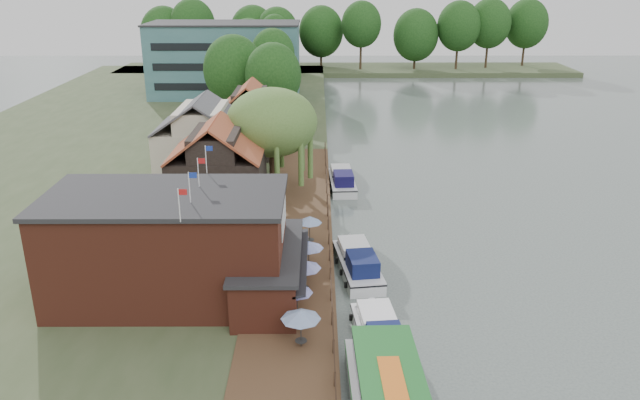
{
  "coord_description": "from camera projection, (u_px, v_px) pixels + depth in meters",
  "views": [
    {
      "loc": [
        -6.18,
        -38.3,
        21.73
      ],
      "look_at": [
        -6.0,
        12.0,
        3.0
      ],
      "focal_mm": 35.0,
      "sensor_mm": 36.0,
      "label": 1
    }
  ],
  "objects": [
    {
      "name": "bank_tree_4",
      "position": [
        277.0,
        50.0,
        123.26
      ],
      "size": [
        7.81,
        7.81,
        11.21
      ],
      "primitive_type": null,
      "color": "#143811",
      "rests_on": "land_bank"
    },
    {
      "name": "umbrella_2",
      "position": [
        304.0,
        277.0,
        41.86
      ],
      "size": [
        2.39,
        2.39,
        2.38
      ],
      "primitive_type": null,
      "color": "navy",
      "rests_on": "quay_deck"
    },
    {
      "name": "quay_rail",
      "position": [
        328.0,
        223.0,
        52.79
      ],
      "size": [
        0.2,
        49.0,
        1.0
      ],
      "primitive_type": null,
      "color": "black",
      "rests_on": "land_bank"
    },
    {
      "name": "umbrella_1",
      "position": [
        297.0,
        302.0,
        38.7
      ],
      "size": [
        2.01,
        2.01,
        2.38
      ],
      "primitive_type": null,
      "color": "navy",
      "rests_on": "quay_deck"
    },
    {
      "name": "bank_tree_0",
      "position": [
        273.0,
        88.0,
        81.98
      ],
      "size": [
        7.39,
        7.39,
        11.86
      ],
      "primitive_type": null,
      "color": "#143811",
      "rests_on": "land_bank"
    },
    {
      "name": "cruiser_1",
      "position": [
        358.0,
        259.0,
        47.03
      ],
      "size": [
        4.23,
        9.61,
        2.23
      ],
      "primitive_type": null,
      "rotation": [
        0.0,
        0.0,
        0.14
      ],
      "color": "silver",
      "rests_on": "ground"
    },
    {
      "name": "land_bank",
      "position": [
        123.0,
        154.0,
        76.02
      ],
      "size": [
        50.0,
        140.0,
        1.0
      ],
      "primitive_type": "cube",
      "color": "#384728",
      "rests_on": "ground"
    },
    {
      "name": "bank_tree_1",
      "position": [
        234.0,
        80.0,
        86.29
      ],
      "size": [
        8.37,
        8.37,
        12.42
      ],
      "primitive_type": null,
      "color": "#143811",
      "rests_on": "land_bank"
    },
    {
      "name": "cottage_b",
      "position": [
        203.0,
        139.0,
        64.09
      ],
      "size": [
        9.6,
        8.6,
        8.5
      ],
      "primitive_type": null,
      "color": "beige",
      "rests_on": "land_bank"
    },
    {
      "name": "bank_tree_2",
      "position": [
        273.0,
        68.0,
        97.15
      ],
      "size": [
        6.8,
        6.8,
        12.23
      ],
      "primitive_type": null,
      "color": "#143811",
      "rests_on": "land_bank"
    },
    {
      "name": "cruiser_2",
      "position": [
        342.0,
        178.0,
        65.49
      ],
      "size": [
        3.31,
        9.07,
        2.13
      ],
      "primitive_type": null,
      "rotation": [
        0.0,
        0.0,
        0.05
      ],
      "color": "silver",
      "rests_on": "ground"
    },
    {
      "name": "ground",
      "position": [
        406.0,
        300.0,
        43.49
      ],
      "size": [
        260.0,
        260.0,
        0.0
      ],
      "primitive_type": "plane",
      "color": "#495551",
      "rests_on": "ground"
    },
    {
      "name": "bank_tree_5",
      "position": [
        275.0,
        43.0,
        130.58
      ],
      "size": [
        6.15,
        6.15,
        11.94
      ],
      "primitive_type": null,
      "color": "#143811",
      "rests_on": "land_bank"
    },
    {
      "name": "cottage_a",
      "position": [
        218.0,
        168.0,
        54.73
      ],
      "size": [
        8.6,
        7.6,
        8.5
      ],
      "primitive_type": null,
      "color": "black",
      "rests_on": "land_bank"
    },
    {
      "name": "umbrella_3",
      "position": [
        309.0,
        256.0,
        44.83
      ],
      "size": [
        2.17,
        2.17,
        2.38
      ],
      "primitive_type": null,
      "color": "navy",
      "rests_on": "quay_deck"
    },
    {
      "name": "willow",
      "position": [
        272.0,
        143.0,
        59.1
      ],
      "size": [
        8.6,
        8.6,
        10.43
      ],
      "primitive_type": null,
      "color": "#476B2D",
      "rests_on": "land_bank"
    },
    {
      "name": "umbrella_0",
      "position": [
        301.0,
        328.0,
        35.85
      ],
      "size": [
        2.34,
        2.34,
        2.38
      ],
      "primitive_type": null,
      "color": "navy",
      "rests_on": "quay_deck"
    },
    {
      "name": "umbrella_4",
      "position": [
        294.0,
        245.0,
        46.69
      ],
      "size": [
        2.16,
        2.16,
        2.38
      ],
      "primitive_type": null,
      "color": "navy",
      "rests_on": "quay_deck"
    },
    {
      "name": "pub",
      "position": [
        199.0,
        246.0,
        40.89
      ],
      "size": [
        20.0,
        11.0,
        7.3
      ],
      "primitive_type": null,
      "color": "maroon",
      "rests_on": "land_bank"
    },
    {
      "name": "umbrella_5",
      "position": [
        310.0,
        230.0,
        49.3
      ],
      "size": [
        1.97,
        1.97,
        2.38
      ],
      "primitive_type": null,
      "color": "#1B4A97",
      "rests_on": "quay_deck"
    },
    {
      "name": "hotel_block",
      "position": [
        225.0,
        59.0,
        106.53
      ],
      "size": [
        25.4,
        12.4,
        12.3
      ],
      "primitive_type": null,
      "color": "#38666B",
      "rests_on": "land_bank"
    },
    {
      "name": "bank_tree_3",
      "position": [
        250.0,
        53.0,
        114.47
      ],
      "size": [
        7.32,
        7.32,
        12.37
      ],
      "primitive_type": null,
      "color": "#143811",
      "rests_on": "land_bank"
    },
    {
      "name": "swan",
      "position": [
        383.0,
        390.0,
        33.86
      ],
      "size": [
        0.44,
        0.44,
        0.44
      ],
      "primitive_type": "sphere",
      "color": "white",
      "rests_on": "ground"
    },
    {
      "name": "quay_deck",
      "position": [
        296.0,
        230.0,
        52.47
      ],
      "size": [
        6.0,
        50.0,
        0.1
      ],
      "primitive_type": "cube",
      "color": "#47301E",
      "rests_on": "land_bank"
    },
    {
      "name": "cottage_c",
      "position": [
        251.0,
        119.0,
        72.54
      ],
      "size": [
        7.6,
        7.6,
        8.5
      ],
      "primitive_type": null,
      "color": "black",
      "rests_on": "land_bank"
    },
    {
      "name": "cruiser_0",
      "position": [
        381.0,
        333.0,
        37.57
      ],
      "size": [
        3.8,
        9.38,
        2.19
      ],
      "primitive_type": null,
      "rotation": [
        0.0,
        0.0,
        0.1
      ],
      "color": "white",
      "rests_on": "ground"
    }
  ]
}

